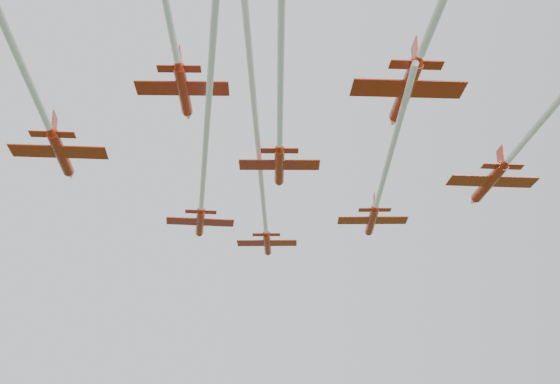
{
  "coord_description": "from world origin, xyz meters",
  "views": [
    {
      "loc": [
        -9.79,
        -79.29,
        18.89
      ],
      "look_at": [
        -0.17,
        2.23,
        52.26
      ],
      "focal_mm": 50.0,
      "sensor_mm": 36.0,
      "label": 1
    }
  ],
  "objects": [
    {
      "name": "jet_row3_mid",
      "position": [
        -3.02,
        -22.27,
        52.43
      ],
      "size": [
        11.16,
        65.19,
        2.54
      ],
      "rotation": [
        0.0,
        0.0,
        -0.11
      ],
      "color": "#B7230D"
    },
    {
      "name": "jet_lead",
      "position": [
        -1.85,
        5.7,
        53.49
      ],
      "size": [
        12.64,
        67.59,
        2.5
      ],
      "rotation": [
        0.0,
        0.0,
        -0.13
      ],
      "color": "#B7230D"
    },
    {
      "name": "jet_row2_left",
      "position": [
        -8.99,
        -1.71,
        51.28
      ],
      "size": [
        8.13,
        51.82,
        2.45
      ],
      "rotation": [
        0.0,
        0.0,
        0.0
      ],
      "color": "#B7230D"
    },
    {
      "name": "jet_row2_right",
      "position": [
        10.96,
        0.68,
        51.83
      ],
      "size": [
        9.41,
        42.45,
        2.55
      ],
      "rotation": [
        0.0,
        0.0,
        -0.13
      ],
      "color": "#B7230D"
    },
    {
      "name": "jet_row3_left",
      "position": [
        -24.19,
        -20.19,
        52.39
      ],
      "size": [
        9.71,
        61.69,
        2.89
      ],
      "rotation": [
        0.0,
        0.0,
        -0.04
      ],
      "color": "#B7230D"
    },
    {
      "name": "jet_row4_right",
      "position": [
        7.29,
        -33.55,
        52.61
      ],
      "size": [
        9.93,
        55.0,
        2.94
      ],
      "rotation": [
        0.0,
        0.0,
        -0.07
      ],
      "color": "#B7230D"
    },
    {
      "name": "jet_row3_right",
      "position": [
        20.77,
        -22.4,
        51.16
      ],
      "size": [
        9.45,
        65.16,
        2.81
      ],
      "rotation": [
        0.0,
        0.0,
        -0.04
      ],
      "color": "#B7230D"
    }
  ]
}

